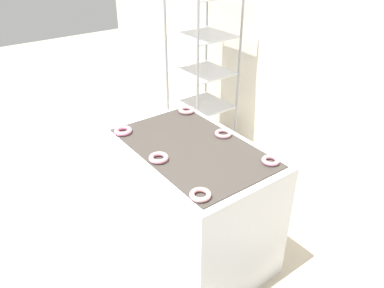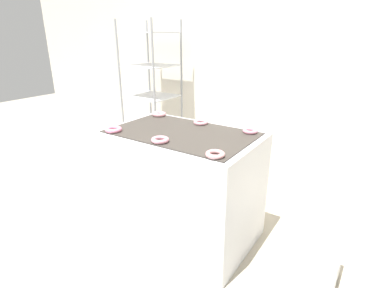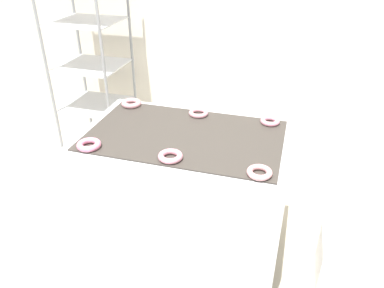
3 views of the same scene
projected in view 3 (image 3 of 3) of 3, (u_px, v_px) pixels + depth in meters
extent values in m
cube|color=silver|center=(236.00, 5.00, 3.16)|extent=(8.00, 0.05, 2.80)
cube|color=silver|center=(185.00, 199.00, 2.39)|extent=(1.21, 0.77, 0.93)
cube|color=#38332D|center=(185.00, 135.00, 2.16)|extent=(1.11, 0.68, 0.01)
cube|color=#262628|center=(227.00, 222.00, 1.93)|extent=(0.12, 0.07, 0.10)
cylinder|color=gray|center=(48.00, 74.00, 3.12)|extent=(0.02, 0.02, 1.82)
cylinder|color=gray|center=(106.00, 81.00, 2.99)|extent=(0.02, 0.02, 1.82)
cylinder|color=gray|center=(81.00, 56.00, 3.55)|extent=(0.02, 0.02, 1.82)
cylinder|color=gray|center=(133.00, 61.00, 3.42)|extent=(0.02, 0.02, 1.82)
cube|color=silver|center=(102.00, 140.00, 3.63)|extent=(0.53, 0.52, 0.01)
cube|color=silver|center=(97.00, 105.00, 3.45)|extent=(0.53, 0.52, 0.01)
cube|color=silver|center=(92.00, 65.00, 3.26)|extent=(0.53, 0.52, 0.01)
cube|color=silver|center=(86.00, 21.00, 3.08)|extent=(0.53, 0.52, 0.01)
cube|color=silver|center=(350.00, 263.00, 2.33)|extent=(0.38, 0.35, 0.31)
torus|color=pink|center=(89.00, 145.00, 2.02)|extent=(0.13, 0.13, 0.03)
torus|color=#D08694|center=(170.00, 156.00, 1.92)|extent=(0.13, 0.13, 0.03)
torus|color=#D29294|center=(259.00, 172.00, 1.79)|extent=(0.12, 0.12, 0.03)
torus|color=#D29098|center=(131.00, 103.00, 2.50)|extent=(0.13, 0.13, 0.03)
torus|color=pink|center=(199.00, 113.00, 2.37)|extent=(0.12, 0.12, 0.03)
torus|color=pink|center=(270.00, 121.00, 2.27)|extent=(0.12, 0.12, 0.03)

